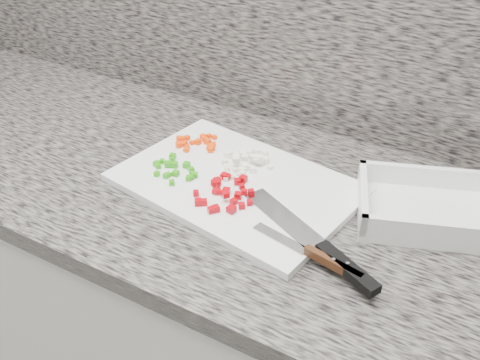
# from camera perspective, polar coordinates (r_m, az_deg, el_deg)

# --- Properties ---
(cabinet) EXTENTS (3.92, 0.62, 0.86)m
(cabinet) POSITION_cam_1_polar(r_m,az_deg,el_deg) (1.41, -2.12, -15.91)
(cabinet) COLOR beige
(cabinet) RESTS_ON ground
(countertop) EXTENTS (3.96, 0.64, 0.04)m
(countertop) POSITION_cam_1_polar(r_m,az_deg,el_deg) (1.10, -2.61, -0.68)
(countertop) COLOR #605C55
(countertop) RESTS_ON cabinet
(cutting_board) EXTENTS (0.50, 0.37, 0.02)m
(cutting_board) POSITION_cam_1_polar(r_m,az_deg,el_deg) (1.06, -0.41, -0.41)
(cutting_board) COLOR white
(cutting_board) RESTS_ON countertop
(carrot_pile) EXTENTS (0.10, 0.09, 0.01)m
(carrot_pile) POSITION_cam_1_polar(r_m,az_deg,el_deg) (1.17, -4.62, 4.03)
(carrot_pile) COLOR #FF4205
(carrot_pile) RESTS_ON cutting_board
(onion_pile) EXTENTS (0.11, 0.11, 0.02)m
(onion_pile) POSITION_cam_1_polar(r_m,az_deg,el_deg) (1.10, 0.80, 2.25)
(onion_pile) COLOR white
(onion_pile) RESTS_ON cutting_board
(green_pepper_pile) EXTENTS (0.10, 0.10, 0.01)m
(green_pepper_pile) POSITION_cam_1_polar(r_m,az_deg,el_deg) (1.09, -6.99, 1.22)
(green_pepper_pile) COLOR #29980D
(green_pepper_pile) RESTS_ON cutting_board
(red_pepper_pile) EXTENTS (0.12, 0.13, 0.02)m
(red_pepper_pile) POSITION_cam_1_polar(r_m,az_deg,el_deg) (1.01, -1.66, -1.23)
(red_pepper_pile) COLOR #B4020C
(red_pepper_pile) RESTS_ON cutting_board
(garlic_pile) EXTENTS (0.04, 0.05, 0.01)m
(garlic_pile) POSITION_cam_1_polar(r_m,az_deg,el_deg) (1.06, -1.27, 0.61)
(garlic_pile) COLOR beige
(garlic_pile) RESTS_ON cutting_board
(chef_knife) EXTENTS (0.30, 0.17, 0.02)m
(chef_knife) POSITION_cam_1_polar(r_m,az_deg,el_deg) (0.89, 8.90, -7.33)
(chef_knife) COLOR silver
(chef_knife) RESTS_ON cutting_board
(paring_knife) EXTENTS (0.21, 0.06, 0.02)m
(paring_knife) POSITION_cam_1_polar(r_m,az_deg,el_deg) (0.88, 8.41, -8.13)
(paring_knife) COLOR silver
(paring_knife) RESTS_ON cutting_board
(tray) EXTENTS (0.31, 0.26, 0.05)m
(tray) POSITION_cam_1_polar(r_m,az_deg,el_deg) (1.03, 19.64, -2.96)
(tray) COLOR silver
(tray) RESTS_ON countertop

